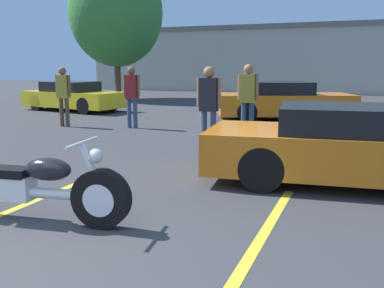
% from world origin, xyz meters
% --- Properties ---
extents(parking_stripe_back, '(0.12, 5.48, 0.01)m').
position_xyz_m(parking_stripe_back, '(2.09, 1.16, 0.00)').
color(parking_stripe_back, yellow).
rests_on(parking_stripe_back, ground).
extents(far_building, '(32.00, 4.20, 4.40)m').
position_xyz_m(far_building, '(0.00, 27.83, 2.34)').
color(far_building, '#B2AD9E').
rests_on(far_building, ground).
extents(tree_background, '(4.83, 4.83, 7.25)m').
position_xyz_m(tree_background, '(-9.15, 17.72, 4.47)').
color(tree_background, brown).
rests_on(tree_background, ground).
extents(motorcycle, '(2.46, 0.72, 0.97)m').
position_xyz_m(motorcycle, '(-0.51, 1.61, 0.40)').
color(motorcycle, black).
rests_on(motorcycle, ground).
extents(show_car_hood_open, '(4.86, 2.28, 2.15)m').
position_xyz_m(show_car_hood_open, '(3.07, 4.67, 0.59)').
color(show_car_hood_open, orange).
rests_on(show_car_hood_open, ground).
extents(parked_car_left_row, '(4.42, 2.35, 1.15)m').
position_xyz_m(parked_car_left_row, '(-7.70, 11.96, 0.55)').
color(parked_car_left_row, yellow).
rests_on(parked_car_left_row, ground).
extents(parked_car_mid_row, '(4.75, 3.38, 1.25)m').
position_xyz_m(parked_car_mid_row, '(0.53, 12.23, 0.60)').
color(parked_car_mid_row, orange).
rests_on(parked_car_mid_row, ground).
extents(spectator_near_motorcycle, '(0.52, 0.24, 1.80)m').
position_xyz_m(spectator_near_motorcycle, '(0.35, 8.18, 1.08)').
color(spectator_near_motorcycle, '#38476B').
rests_on(spectator_near_motorcycle, ground).
extents(spectator_by_show_car, '(0.52, 0.23, 1.75)m').
position_xyz_m(spectator_by_show_car, '(0.07, 6.14, 1.05)').
color(spectator_by_show_car, '#38476B').
rests_on(spectator_by_show_car, ground).
extents(spectator_midground, '(0.52, 0.23, 1.74)m').
position_xyz_m(spectator_midground, '(-3.13, 8.60, 1.04)').
color(spectator_midground, '#38476B').
rests_on(spectator_midground, ground).
extents(spectator_far_lot, '(0.52, 0.23, 1.73)m').
position_xyz_m(spectator_far_lot, '(-5.13, 8.14, 1.03)').
color(spectator_far_lot, brown).
rests_on(spectator_far_lot, ground).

